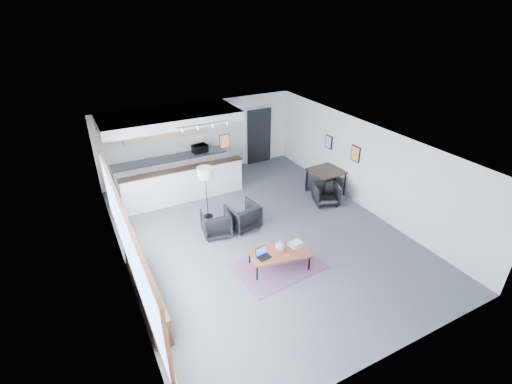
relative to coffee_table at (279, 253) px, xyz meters
name	(u,v)px	position (x,y,z in m)	size (l,w,h in m)	color
room	(260,192)	(0.25, 1.44, 0.88)	(7.02, 9.02, 2.62)	#48484B
window	(127,241)	(-3.21, 0.54, 1.04)	(0.10, 5.95, 1.66)	#8CBFFF
console	(145,287)	(-3.05, 0.39, -0.09)	(0.35, 3.00, 0.80)	black
kitchenette	(173,150)	(-0.95, 5.15, 0.96)	(4.20, 1.96, 2.60)	white
doorway	(259,135)	(2.55, 5.86, 0.66)	(1.10, 0.12, 2.15)	black
track_light	(205,125)	(-0.34, 3.64, 2.11)	(1.60, 0.07, 0.15)	silver
wall_art_lower	(355,154)	(3.72, 1.84, 1.13)	(0.03, 0.38, 0.48)	black
wall_art_upper	(329,142)	(3.72, 3.14, 1.08)	(0.03, 0.34, 0.44)	black
kilim_rug	(279,266)	(0.00, 0.00, -0.41)	(2.14, 1.57, 0.01)	#532F41
coffee_table	(279,253)	(0.00, 0.00, 0.00)	(1.50, 1.00, 0.45)	brown
laptop	(263,254)	(-0.43, 0.02, 0.10)	(0.34, 0.29, 0.22)	black
ceramic_pot	(281,246)	(0.04, 0.01, 0.16)	(0.26, 0.26, 0.26)	gray
book_stack	(296,243)	(0.49, 0.03, 0.08)	(0.36, 0.30, 0.10)	silver
coaster	(287,255)	(0.10, -0.20, 0.04)	(0.12, 0.12, 0.01)	#E5590C
armchair_left	(216,222)	(-0.79, 1.97, -0.04)	(0.74, 0.69, 0.76)	black
armchair_right	(243,215)	(-0.01, 1.95, -0.02)	(0.78, 0.73, 0.80)	black
floor_lamp	(205,175)	(-0.68, 2.93, 0.95)	(0.56, 0.56, 1.57)	black
dining_table	(326,172)	(3.25, 2.53, 0.33)	(1.04, 1.04, 0.82)	black
dining_chair_near	(326,195)	(2.85, 1.94, -0.10)	(0.61, 0.57, 0.63)	black
dining_chair_far	(320,181)	(3.25, 2.80, -0.10)	(0.62, 0.58, 0.64)	black
microwave	(200,148)	(0.11, 5.59, 0.68)	(0.50, 0.28, 0.34)	black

